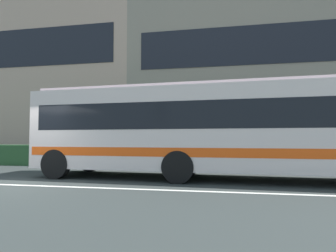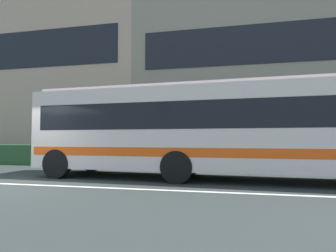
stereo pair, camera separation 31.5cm
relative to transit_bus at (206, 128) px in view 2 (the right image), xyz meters
name	(u,v)px [view 2 (the right image)]	position (x,y,z in m)	size (l,w,h in m)	color
ground_plane	(7,184)	(-5.82, -2.30, -1.74)	(160.00, 160.00, 0.00)	#2D3332
lane_centre_line	(7,184)	(-5.82, -2.30, -1.74)	(60.00, 0.16, 0.01)	silver
hedge_row_far	(29,155)	(-9.76, 3.61, -1.22)	(21.90, 1.10, 1.04)	#2B542D
apartment_block_left	(23,79)	(-17.09, 11.76, 4.95)	(23.17, 8.22, 13.37)	tan
apartment_block_right	(316,72)	(6.76, 11.76, 4.31)	(24.51, 8.22, 12.10)	gray
transit_bus	(206,128)	(0.00, 0.00, 0.00)	(12.14, 3.15, 3.15)	beige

